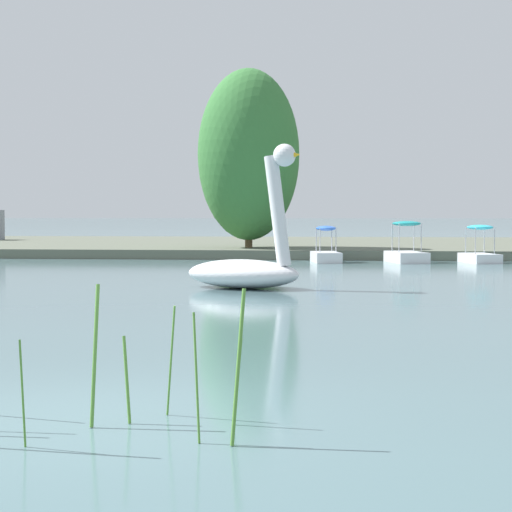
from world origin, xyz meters
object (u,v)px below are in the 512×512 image
object	(u,v)px
swan_boat	(248,263)
tree_willow_near_path	(249,155)
pedal_boat_cyan	(480,251)
pedal_boat_blue	(326,251)
pedal_boat_teal	(406,251)

from	to	relation	value
swan_boat	tree_willow_near_path	world-z (taller)	tree_willow_near_path
pedal_boat_cyan	pedal_boat_blue	bearing A→B (deg)	-177.55
swan_boat	tree_willow_near_path	distance (m)	17.23
swan_boat	pedal_boat_teal	bearing A→B (deg)	68.64
swan_boat	pedal_boat_blue	world-z (taller)	swan_boat
pedal_boat_cyan	pedal_boat_teal	bearing A→B (deg)	-178.76
tree_willow_near_path	pedal_boat_cyan	bearing A→B (deg)	-22.53
swan_boat	pedal_boat_cyan	size ratio (longest dim) A/B	1.75
pedal_boat_blue	tree_willow_near_path	xyz separation A→B (m)	(-3.57, 4.25, 4.15)
pedal_boat_blue	pedal_boat_teal	world-z (taller)	pedal_boat_teal
pedal_boat_blue	tree_willow_near_path	size ratio (longest dim) A/B	0.27
swan_boat	pedal_boat_blue	bearing A→B (deg)	81.98
pedal_boat_teal	tree_willow_near_path	distance (m)	8.90
pedal_boat_teal	tree_willow_near_path	world-z (taller)	tree_willow_near_path
pedal_boat_blue	pedal_boat_cyan	world-z (taller)	pedal_boat_cyan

